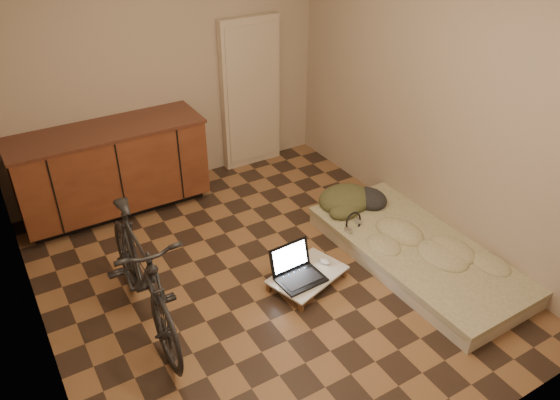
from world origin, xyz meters
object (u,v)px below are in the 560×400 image
bicycle (141,269)px  futon (418,253)px  laptop (297,272)px  lap_desk (308,275)px

bicycle → futon: bicycle is taller
futon → laptop: bearing=166.2°
bicycle → futon: bearing=-10.2°
lap_desk → bicycle: bearing=152.3°
laptop → lap_desk: bearing=-10.3°
bicycle → laptop: bicycle is taller
bicycle → laptop: size_ratio=4.14×
bicycle → futon: size_ratio=0.79×
lap_desk → laptop: size_ratio=1.84×
lap_desk → futon: bearing=-30.1°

